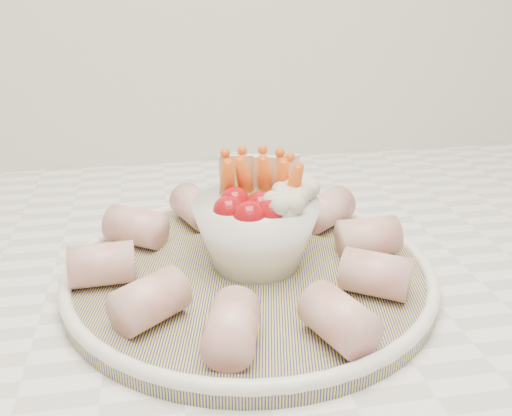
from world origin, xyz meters
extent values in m
cube|color=white|center=(0.00, 1.45, 0.90)|extent=(2.04, 0.62, 0.04)
cylinder|color=navy|center=(0.07, 1.39, 0.93)|extent=(0.40, 0.40, 0.01)
torus|color=white|center=(0.07, 1.39, 0.94)|extent=(0.34, 0.34, 0.01)
sphere|color=#A10A10|center=(0.05, 1.38, 1.00)|extent=(0.03, 0.03, 0.03)
sphere|color=#A10A10|center=(0.07, 1.37, 1.00)|extent=(0.03, 0.03, 0.03)
sphere|color=#A10A10|center=(0.09, 1.37, 1.00)|extent=(0.03, 0.03, 0.03)
sphere|color=#A10A10|center=(0.06, 1.40, 1.00)|extent=(0.03, 0.03, 0.03)
sphere|color=#A10A10|center=(0.08, 1.39, 1.00)|extent=(0.03, 0.03, 0.03)
sphere|color=#4E6A23|center=(0.08, 1.41, 0.99)|extent=(0.02, 0.02, 0.02)
cone|color=#DE5614|center=(0.07, 1.42, 1.00)|extent=(0.04, 0.05, 0.06)
cone|color=#DE5614|center=(0.09, 1.42, 1.00)|extent=(0.03, 0.05, 0.06)
cone|color=#DE5614|center=(0.11, 1.41, 1.00)|extent=(0.03, 0.04, 0.06)
cone|color=#DE5614|center=(0.06, 1.42, 1.00)|extent=(0.02, 0.04, 0.06)
cone|color=#DE5614|center=(0.11, 1.40, 1.00)|extent=(0.02, 0.04, 0.06)
sphere|color=beige|center=(0.11, 1.39, 1.00)|extent=(0.03, 0.03, 0.03)
sphere|color=beige|center=(0.10, 1.37, 1.00)|extent=(0.03, 0.03, 0.03)
sphere|color=beige|center=(0.12, 1.40, 1.00)|extent=(0.03, 0.03, 0.03)
cube|color=beige|center=(0.08, 1.43, 1.01)|extent=(0.04, 0.03, 0.05)
cube|color=beige|center=(0.10, 1.43, 1.01)|extent=(0.04, 0.01, 0.05)
cube|color=beige|center=(0.07, 1.44, 1.01)|extent=(0.04, 0.02, 0.05)
cylinder|color=#C25A58|center=(0.19, 1.39, 0.95)|extent=(0.06, 0.04, 0.04)
cylinder|color=#C25A58|center=(0.17, 1.46, 0.95)|extent=(0.07, 0.06, 0.04)
cylinder|color=#C25A58|center=(0.11, 1.51, 0.95)|extent=(0.05, 0.06, 0.04)
cylinder|color=#C25A58|center=(0.03, 1.49, 0.95)|extent=(0.05, 0.06, 0.04)
cylinder|color=#C25A58|center=(-0.03, 1.45, 0.95)|extent=(0.07, 0.06, 0.04)
cylinder|color=#C25A58|center=(-0.06, 1.38, 0.95)|extent=(0.06, 0.04, 0.04)
cylinder|color=#C25A58|center=(-0.02, 1.31, 0.95)|extent=(0.07, 0.06, 0.04)
cylinder|color=#C25A58|center=(0.04, 1.27, 0.95)|extent=(0.05, 0.06, 0.04)
cylinder|color=#C25A58|center=(0.12, 1.26, 0.95)|extent=(0.05, 0.06, 0.04)
cylinder|color=#C25A58|center=(0.17, 1.32, 0.95)|extent=(0.07, 0.06, 0.04)
camera|label=1|loc=(-0.01, 0.93, 1.19)|focal=40.00mm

